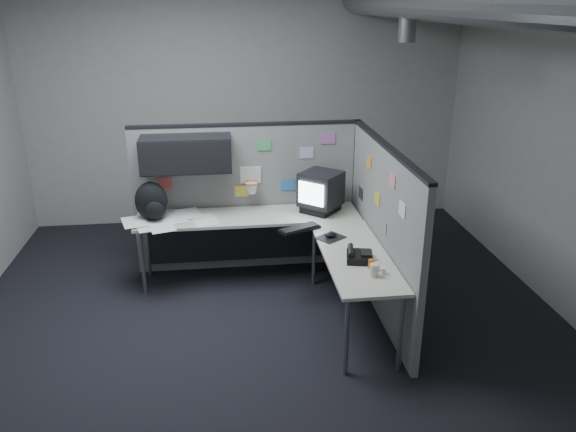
{
  "coord_description": "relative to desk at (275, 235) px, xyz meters",
  "views": [
    {
      "loc": [
        -0.36,
        -4.45,
        2.82
      ],
      "look_at": [
        0.24,
        0.35,
        0.95
      ],
      "focal_mm": 35.0,
      "sensor_mm": 36.0,
      "label": 1
    }
  ],
  "objects": [
    {
      "name": "phone",
      "position": [
        0.63,
        -0.91,
        0.16
      ],
      "size": [
        0.25,
        0.27,
        0.11
      ],
      "rotation": [
        0.0,
        0.0,
        -0.38
      ],
      "color": "black",
      "rests_on": "desk"
    },
    {
      "name": "cup",
      "position": [
        0.69,
        -1.22,
        0.17
      ],
      "size": [
        0.1,
        0.1,
        0.1
      ],
      "primitive_type": "cylinder",
      "rotation": [
        0.0,
        0.0,
        0.31
      ],
      "color": "beige",
      "rests_on": "desk"
    },
    {
      "name": "mouse",
      "position": [
        0.49,
        -0.41,
        0.14
      ],
      "size": [
        0.31,
        0.3,
        0.05
      ],
      "rotation": [
        0.0,
        0.0,
        -0.16
      ],
      "color": "black",
      "rests_on": "desk"
    },
    {
      "name": "bottles",
      "position": [
        0.71,
        -1.13,
        0.15
      ],
      "size": [
        0.14,
        0.15,
        0.08
      ],
      "rotation": [
        0.0,
        0.0,
        0.19
      ],
      "color": "silver",
      "rests_on": "desk"
    },
    {
      "name": "monitor",
      "position": [
        0.52,
        0.31,
        0.34
      ],
      "size": [
        0.52,
        0.52,
        0.43
      ],
      "rotation": [
        0.0,
        0.0,
        0.07
      ],
      "color": "black",
      "rests_on": "desk"
    },
    {
      "name": "room",
      "position": [
        0.41,
        -0.7,
        1.48
      ],
      "size": [
        5.62,
        5.62,
        3.22
      ],
      "color": "black",
      "rests_on": "ground"
    },
    {
      "name": "partition_back",
      "position": [
        -0.4,
        0.53,
        0.38
      ],
      "size": [
        2.44,
        0.42,
        1.63
      ],
      "color": "slate",
      "rests_on": "ground"
    },
    {
      "name": "partition_right",
      "position": [
        0.95,
        -0.49,
        0.21
      ],
      "size": [
        0.07,
        2.23,
        1.63
      ],
      "color": "slate",
      "rests_on": "ground"
    },
    {
      "name": "papers",
      "position": [
        -1.05,
        0.19,
        0.13
      ],
      "size": [
        1.01,
        0.72,
        0.02
      ],
      "rotation": [
        0.0,
        0.0,
        0.28
      ],
      "color": "white",
      "rests_on": "desk"
    },
    {
      "name": "desk",
      "position": [
        0.0,
        0.0,
        0.0
      ],
      "size": [
        2.31,
        2.11,
        0.73
      ],
      "color": "beige",
      "rests_on": "ground"
    },
    {
      "name": "keyboard",
      "position": [
        0.22,
        -0.19,
        0.13
      ],
      "size": [
        0.44,
        0.31,
        0.04
      ],
      "rotation": [
        0.0,
        0.0,
        -0.33
      ],
      "color": "black",
      "rests_on": "desk"
    },
    {
      "name": "backpack",
      "position": [
        -1.21,
        0.27,
        0.31
      ],
      "size": [
        0.33,
        0.3,
        0.4
      ],
      "rotation": [
        0.0,
        0.0,
        -0.03
      ],
      "color": "black",
      "rests_on": "desk"
    }
  ]
}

